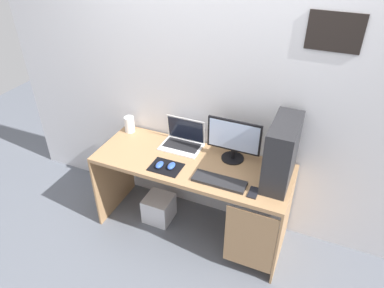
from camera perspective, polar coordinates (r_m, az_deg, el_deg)
The scene contains 13 objects.
ground_plane at distance 3.52m, azimuth 0.00°, elevation -13.12°, with size 8.00×8.00×0.00m, color slate.
wall_back at distance 3.01m, azimuth 2.72°, elevation 8.87°, with size 4.00×0.05×2.60m.
desk at distance 3.07m, azimuth 0.29°, elevation -5.29°, with size 1.67×0.62×0.78m.
pc_tower at distance 2.74m, azimuth 14.08°, elevation -1.34°, with size 0.19×0.47×0.51m, color #232326.
monitor at distance 2.94m, azimuth 6.65°, elevation 0.66°, with size 0.45×0.19×0.37m.
laptop at distance 3.18m, azimuth -1.48°, elevation 0.55°, with size 0.36×0.24×0.25m.
speaker at distance 3.42m, azimuth -9.91°, elevation 3.10°, with size 0.09×0.09×0.15m, color white.
keyboard at distance 2.79m, azimuth 4.35°, elevation -5.94°, with size 0.42×0.14×0.02m, color #232326.
mousepad at distance 2.94m, azimuth -4.16°, elevation -3.69°, with size 0.26×0.20×0.01m, color black.
mouse_left at distance 2.92m, azimuth -3.30°, elevation -3.49°, with size 0.06×0.10×0.03m, color #2D51B2.
mouse_right at distance 2.94m, azimuth -5.18°, elevation -3.31°, with size 0.06×0.10×0.03m, color #2D51B2.
cell_phone at distance 2.73m, azimuth 9.71°, elevation -7.63°, with size 0.07×0.13×0.01m, color black.
subwoofer at distance 3.53m, azimuth -5.27°, elevation -10.11°, with size 0.26×0.26×0.26m, color silver.
Camera 1 is at (0.95, -2.21, 2.56)m, focal length 33.54 mm.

